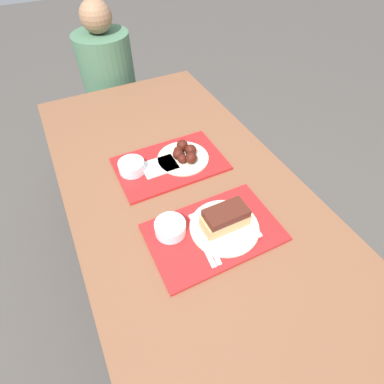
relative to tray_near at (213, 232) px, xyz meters
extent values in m
plane|color=#4C4742|center=(0.00, 0.19, -0.78)|extent=(12.00, 12.00, 0.00)
cube|color=brown|center=(0.00, 0.19, -0.03)|extent=(0.88, 1.89, 0.04)
cylinder|color=brown|center=(-0.38, 1.05, -0.41)|extent=(0.07, 0.07, 0.73)
cylinder|color=brown|center=(0.38, 1.05, -0.41)|extent=(0.07, 0.07, 0.73)
cube|color=brown|center=(0.00, 1.35, -0.36)|extent=(0.83, 0.28, 0.04)
cylinder|color=brown|center=(-0.36, 1.35, -0.58)|extent=(0.06, 0.06, 0.40)
cylinder|color=brown|center=(0.36, 1.35, -0.58)|extent=(0.06, 0.06, 0.40)
cube|color=red|center=(0.00, 0.00, 0.00)|extent=(0.44, 0.28, 0.01)
cube|color=red|center=(0.01, 0.39, 0.00)|extent=(0.44, 0.28, 0.01)
cylinder|color=silver|center=(-0.13, 0.06, 0.03)|extent=(0.11, 0.11, 0.05)
cylinder|color=beige|center=(-0.13, 0.06, 0.05)|extent=(0.09, 0.09, 0.01)
cylinder|color=beige|center=(0.04, 0.00, 0.01)|extent=(0.24, 0.24, 0.01)
cube|color=silver|center=(0.04, 0.00, 0.02)|extent=(0.18, 0.18, 0.01)
cube|color=tan|center=(0.04, 0.00, 0.05)|extent=(0.16, 0.07, 0.05)
cube|color=#4C1E14|center=(0.04, 0.00, 0.09)|extent=(0.14, 0.08, 0.03)
cube|color=white|center=(-0.06, -0.04, 0.01)|extent=(0.03, 0.17, 0.00)
cube|color=white|center=(-0.03, -0.04, 0.01)|extent=(0.04, 0.17, 0.00)
cylinder|color=silver|center=(-0.15, 0.41, 0.03)|extent=(0.11, 0.11, 0.05)
cylinder|color=beige|center=(-0.15, 0.41, 0.05)|extent=(0.09, 0.09, 0.01)
cylinder|color=beige|center=(0.07, 0.38, 0.01)|extent=(0.22, 0.22, 0.01)
sphere|color=#42140C|center=(0.10, 0.38, 0.04)|extent=(0.05, 0.05, 0.05)
sphere|color=#42140C|center=(0.08, 0.43, 0.04)|extent=(0.05, 0.05, 0.05)
sphere|color=#42140C|center=(0.05, 0.41, 0.03)|extent=(0.04, 0.04, 0.04)
sphere|color=#42140C|center=(0.04, 0.39, 0.04)|extent=(0.05, 0.05, 0.05)
sphere|color=#42140C|center=(0.05, 0.36, 0.03)|extent=(0.04, 0.04, 0.04)
sphere|color=#42140C|center=(0.08, 0.34, 0.04)|extent=(0.05, 0.05, 0.05)
cube|color=white|center=(-0.04, 0.38, 0.01)|extent=(0.14, 0.10, 0.01)
cylinder|color=#477051|center=(0.01, 1.35, -0.07)|extent=(0.33, 0.33, 0.55)
sphere|color=#936B4C|center=(0.01, 1.35, 0.30)|extent=(0.17, 0.17, 0.17)
camera|label=1|loc=(-0.33, -0.50, 0.85)|focal=28.00mm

